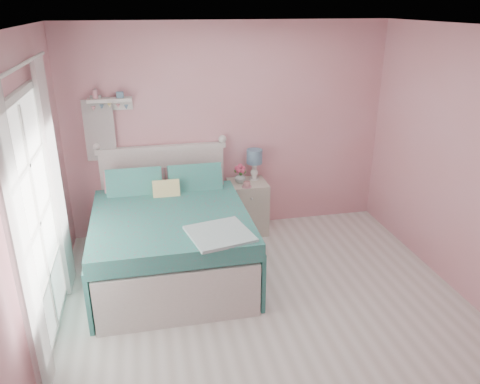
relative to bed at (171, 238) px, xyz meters
name	(u,v)px	position (x,y,z in m)	size (l,w,h in m)	color
floor	(276,329)	(0.85, -1.24, -0.40)	(4.50, 4.50, 0.00)	beige
room_shell	(282,166)	(0.85, -1.24, 1.18)	(4.50, 4.50, 4.50)	#D2858A
bed	(171,238)	(0.00, 0.00, 0.00)	(1.59, 2.02, 1.17)	silver
nightstand	(248,207)	(1.03, 0.76, -0.06)	(0.47, 0.47, 0.68)	beige
table_lamp	(254,159)	(1.14, 0.85, 0.56)	(0.20, 0.20, 0.39)	white
vase	(240,177)	(0.94, 0.77, 0.35)	(0.14, 0.14, 0.14)	silver
teacup	(247,184)	(0.99, 0.60, 0.32)	(0.09, 0.09, 0.07)	#D58E93
roses	(240,169)	(0.94, 0.76, 0.47)	(0.14, 0.11, 0.12)	#DD4B71
wall_shelf	(110,101)	(-0.55, 0.95, 1.33)	(0.50, 0.15, 0.25)	silver
hanging_dress	(100,130)	(-0.70, 0.94, 1.00)	(0.34, 0.03, 0.72)	white
french_door	(38,225)	(-1.12, -0.84, 0.67)	(0.04, 1.32, 2.16)	silver
curtain_near	(23,257)	(-1.07, -1.58, 0.78)	(0.04, 0.40, 2.32)	white
curtain_far	(56,181)	(-1.07, -0.09, 0.78)	(0.04, 0.40, 2.32)	white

